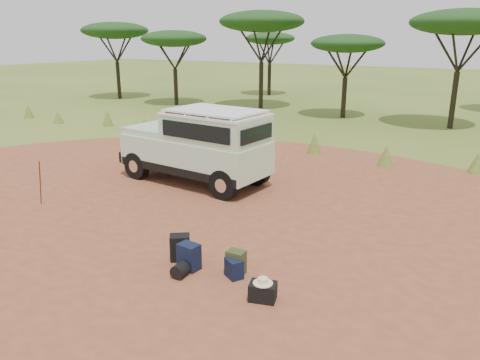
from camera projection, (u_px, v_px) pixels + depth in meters
The scene contains 13 objects.
ground at pixel (183, 224), 12.03m from camera, with size 140.00×140.00×0.00m, color #4D6624.
dirt_clearing at pixel (183, 224), 12.03m from camera, with size 23.00×23.00×0.01m, color #9A5632.
grass_fringe at pixel (316, 145), 18.98m from camera, with size 36.60×1.60×0.90m.
acacia_treeline at pixel (404, 32), 26.50m from camera, with size 46.70×13.20×6.26m.
safari_vehicle at pixel (199, 147), 15.16m from camera, with size 5.26×2.43×2.48m.
walking_staff at pixel (40, 183), 13.18m from camera, with size 0.03×0.03×1.40m, color maroon.
backpack_black at pixel (180, 248), 10.04m from camera, with size 0.42×0.31×0.57m, color black.
backpack_navy at pixel (189, 257), 9.63m from camera, with size 0.43×0.31×0.56m, color #101932.
backpack_olive at pixel (236, 262), 9.46m from camera, with size 0.36×0.26×0.50m, color #353E1C.
duffel_navy at pixel (234, 268), 9.32m from camera, with size 0.36×0.27×0.40m, color #101932.
hard_case at pixel (263, 292), 8.52m from camera, with size 0.48×0.34×0.34m, color black.
stuff_sack at pixel (180, 271), 9.35m from camera, with size 0.29×0.29×0.29m, color black.
safari_hat at pixel (263, 281), 8.46m from camera, with size 0.37×0.37×0.11m.
Camera 1 is at (6.97, -8.84, 4.62)m, focal length 35.00 mm.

